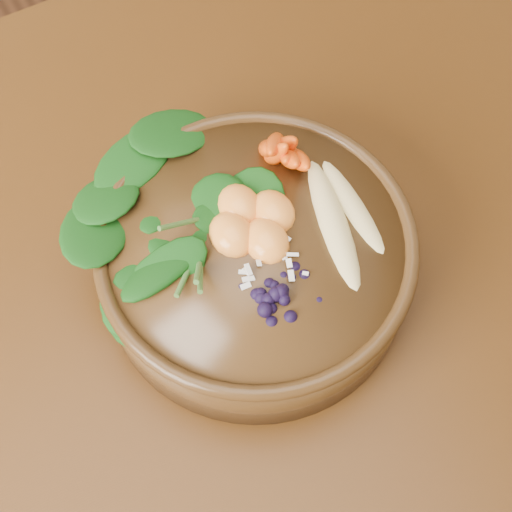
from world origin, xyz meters
TOP-DOWN VIEW (x-y plane):
  - ground at (0.00, 0.00)m, footprint 4.00×4.00m
  - dining_table at (0.00, 0.00)m, footprint 1.60×0.90m
  - stoneware_bowl at (0.17, -0.01)m, footprint 0.34×0.34m
  - kale_heap at (0.14, 0.06)m, footprint 0.22×0.21m
  - carrot_cluster at (0.24, 0.06)m, footprint 0.07×0.07m
  - banana_halves at (0.26, -0.02)m, footprint 0.08×0.16m
  - mandarin_cluster at (0.18, 0.01)m, footprint 0.10×0.11m
  - blueberry_pile at (0.16, -0.07)m, footprint 0.15×0.13m
  - coconut_flakes at (0.17, -0.03)m, footprint 0.10×0.09m

SIDE VIEW (x-z plane):
  - ground at x=0.00m, z-range 0.00..0.00m
  - dining_table at x=0.00m, z-range 0.28..1.03m
  - stoneware_bowl at x=0.17m, z-range 0.75..0.83m
  - coconut_flakes at x=0.17m, z-range 0.83..0.84m
  - banana_halves at x=0.26m, z-range 0.83..0.85m
  - mandarin_cluster at x=0.18m, z-range 0.83..0.86m
  - blueberry_pile at x=0.16m, z-range 0.83..0.87m
  - kale_heap at x=0.14m, z-range 0.83..0.87m
  - carrot_cluster at x=0.24m, z-range 0.83..0.91m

